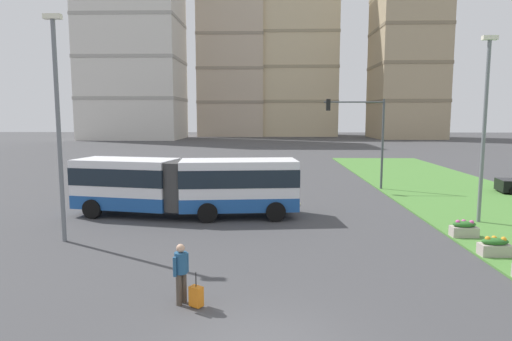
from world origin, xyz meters
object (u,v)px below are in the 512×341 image
at_px(apartment_tower_westcentre, 232,57).
at_px(apartment_tower_centre, 298,54).
at_px(flower_planter_3, 464,229).
at_px(apartment_tower_eastcentre, 408,50).
at_px(pedestrian_crossing, 181,270).
at_px(rolling_suitcase, 196,296).
at_px(apartment_tower_west, 132,22).
at_px(flower_planter_2, 495,246).
at_px(traffic_light_far_right, 364,128).
at_px(streetlight_median, 485,123).
at_px(articulated_bus, 186,185).
at_px(streetlight_left, 58,120).

bearing_deg(apartment_tower_westcentre, apartment_tower_centre, -2.74).
bearing_deg(flower_planter_3, apartment_tower_eastcentre, 74.82).
xyz_separation_m(pedestrian_crossing, flower_planter_3, (10.92, 7.03, -0.58)).
xyz_separation_m(rolling_suitcase, apartment_tower_west, (-28.14, 88.31, 25.29)).
xyz_separation_m(flower_planter_3, apartment_tower_centre, (-0.96, 98.39, 20.59)).
bearing_deg(rolling_suitcase, flower_planter_2, 23.77).
height_order(pedestrian_crossing, flower_planter_2, pedestrian_crossing).
bearing_deg(flower_planter_3, apartment_tower_centre, 90.56).
distance_m(flower_planter_3, traffic_light_far_right, 13.35).
relative_size(rolling_suitcase, streetlight_median, 0.11).
xyz_separation_m(rolling_suitcase, apartment_tower_centre, (9.51, 105.63, 20.70)).
height_order(articulated_bus, flower_planter_2, articulated_bus).
distance_m(articulated_bus, traffic_light_far_right, 14.31).
height_order(flower_planter_2, apartment_tower_westcentre, apartment_tower_westcentre).
distance_m(flower_planter_3, streetlight_median, 5.62).
height_order(flower_planter_3, apartment_tower_westcentre, apartment_tower_westcentre).
relative_size(apartment_tower_westcentre, apartment_tower_eastcentre, 1.01).
bearing_deg(apartment_tower_centre, pedestrian_crossing, -95.40).
bearing_deg(apartment_tower_eastcentre, flower_planter_3, -105.18).
xyz_separation_m(articulated_bus, flower_planter_3, (12.83, -3.99, -1.23)).
distance_m(rolling_suitcase, flower_planter_2, 11.45).
bearing_deg(streetlight_left, apartment_tower_centre, 80.76).
relative_size(streetlight_median, apartment_tower_eastcentre, 0.22).
bearing_deg(flower_planter_3, rolling_suitcase, -145.37).
height_order(rolling_suitcase, streetlight_left, streetlight_left).
bearing_deg(flower_planter_2, apartment_tower_west, 114.77).
bearing_deg(traffic_light_far_right, rolling_suitcase, -113.73).
bearing_deg(apartment_tower_centre, apartment_tower_eastcentre, -26.13).
distance_m(traffic_light_far_right, streetlight_median, 10.54).
xyz_separation_m(rolling_suitcase, streetlight_median, (12.37, 9.98, 4.64)).
relative_size(articulated_bus, apartment_tower_westcentre, 0.29).
xyz_separation_m(articulated_bus, traffic_light_far_right, (11.08, 8.63, 2.76)).
xyz_separation_m(rolling_suitcase, streetlight_left, (-6.64, 6.33, 4.79)).
height_order(flower_planter_2, apartment_tower_eastcentre, apartment_tower_eastcentre).
relative_size(flower_planter_3, apartment_tower_westcentre, 0.03).
height_order(streetlight_median, apartment_tower_eastcentre, apartment_tower_eastcentre).
bearing_deg(streetlight_median, apartment_tower_centre, 91.71).
distance_m(streetlight_median, apartment_tower_eastcentre, 87.76).
height_order(articulated_bus, apartment_tower_westcentre, apartment_tower_westcentre).
height_order(rolling_suitcase, apartment_tower_west, apartment_tower_west).
xyz_separation_m(flower_planter_2, apartment_tower_west, (-38.61, 83.70, 25.18)).
height_order(streetlight_median, apartment_tower_centre, apartment_tower_centre).
height_order(apartment_tower_west, apartment_tower_centre, apartment_tower_west).
height_order(traffic_light_far_right, streetlight_median, streetlight_median).
distance_m(flower_planter_2, apartment_tower_westcentre, 105.32).
bearing_deg(articulated_bus, flower_planter_2, -27.26).
bearing_deg(rolling_suitcase, apartment_tower_eastcentre, 70.09).
relative_size(streetlight_median, apartment_tower_west, 0.18).
bearing_deg(flower_planter_3, flower_planter_2, -90.00).
bearing_deg(flower_planter_3, traffic_light_far_right, 97.89).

